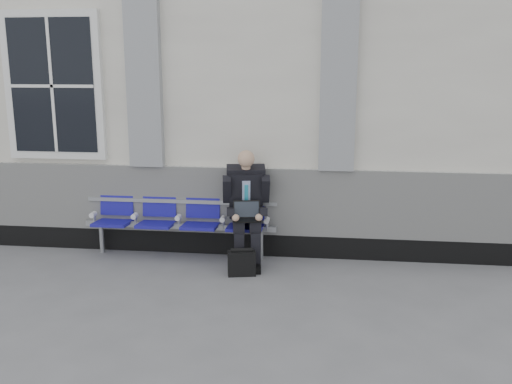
# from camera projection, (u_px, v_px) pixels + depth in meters

# --- Properties ---
(station_building) EXTENTS (14.40, 4.40, 4.49)m
(station_building) POSITION_uv_depth(u_px,v_px,m) (89.00, 83.00, 9.57)
(station_building) COLOR white
(station_building) RESTS_ON ground
(bench) EXTENTS (2.60, 0.47, 0.91)m
(bench) POSITION_uv_depth(u_px,v_px,m) (180.00, 216.00, 7.62)
(bench) COLOR #9EA0A3
(bench) RESTS_ON ground
(businessman) EXTENTS (0.64, 0.86, 1.48)m
(businessman) POSITION_uv_depth(u_px,v_px,m) (246.00, 203.00, 7.32)
(businessman) COLOR black
(businessman) RESTS_ON ground
(briefcase) EXTENTS (0.36, 0.21, 0.35)m
(briefcase) POSITION_uv_depth(u_px,v_px,m) (242.00, 263.00, 6.97)
(briefcase) COLOR black
(briefcase) RESTS_ON ground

